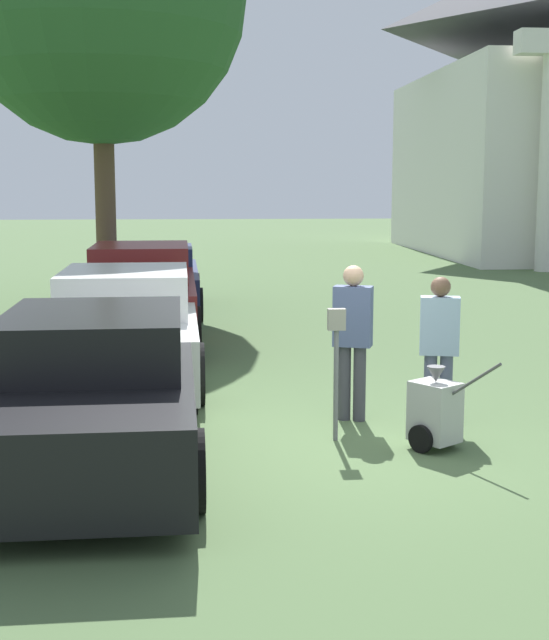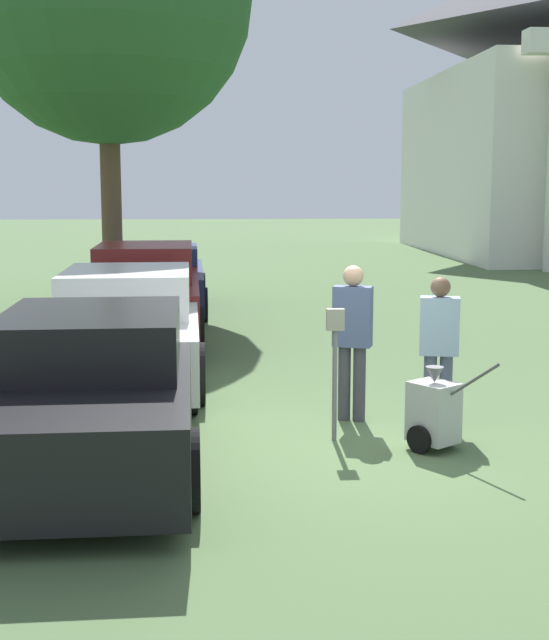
% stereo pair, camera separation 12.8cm
% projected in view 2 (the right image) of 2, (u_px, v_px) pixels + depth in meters
% --- Properties ---
extents(ground_plane, '(120.00, 120.00, 0.00)m').
position_uv_depth(ground_plane, '(321.00, 448.00, 8.96)').
color(ground_plane, '#4C663D').
extents(parked_car_black, '(2.05, 5.05, 1.46)m').
position_uv_depth(parked_car_black, '(95.00, 389.00, 8.54)').
color(parked_car_black, black).
rests_on(parked_car_black, ground_plane).
extents(parked_car_white, '(2.09, 5.28, 1.51)m').
position_uv_depth(parked_car_white, '(129.00, 327.00, 12.08)').
color(parked_car_white, silver).
rests_on(parked_car_white, ground_plane).
extents(parked_car_maroon, '(2.02, 5.23, 1.62)m').
position_uv_depth(parked_car_maroon, '(146.00, 295.00, 15.29)').
color(parked_car_maroon, maroon).
rests_on(parked_car_maroon, ground_plane).
extents(parked_car_navy, '(2.10, 4.71, 1.38)m').
position_uv_depth(parked_car_navy, '(157.00, 281.00, 18.44)').
color(parked_car_navy, '#19234C').
rests_on(parked_car_navy, ground_plane).
extents(parking_meter, '(0.18, 0.09, 1.38)m').
position_uv_depth(parking_meter, '(335.00, 349.00, 9.09)').
color(parking_meter, slate).
rests_on(parking_meter, ground_plane).
extents(person_worker, '(0.47, 0.35, 1.75)m').
position_uv_depth(person_worker, '(352.00, 333.00, 9.86)').
color(person_worker, '#3F3F47').
rests_on(person_worker, ground_plane).
extents(person_supervisor, '(0.46, 0.31, 1.64)m').
position_uv_depth(person_supervisor, '(439.00, 342.00, 9.64)').
color(person_supervisor, '#515670').
rests_on(person_supervisor, ground_plane).
extents(equipment_cart, '(0.73, 0.92, 1.00)m').
position_uv_depth(equipment_cart, '(434.00, 412.00, 8.85)').
color(equipment_cart, '#B2B2AD').
rests_on(equipment_cart, ground_plane).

